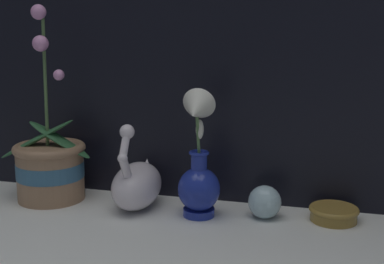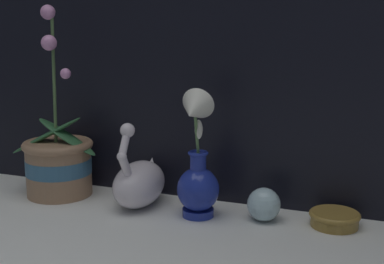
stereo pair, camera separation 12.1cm
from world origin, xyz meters
TOP-DOWN VIEW (x-y plane):
  - ground_plane at (0.00, 0.00)m, footprint 2.80×2.80m
  - orchid_potted_plant at (-0.33, 0.11)m, footprint 0.24×0.18m
  - swan_figurine at (-0.10, 0.10)m, footprint 0.11×0.20m
  - blue_vase at (0.06, 0.08)m, footprint 0.10×0.12m
  - glass_sphere at (0.20, 0.11)m, footprint 0.08×0.08m
  - amber_dish at (0.36, 0.14)m, footprint 0.11×0.11m

SIDE VIEW (x-z plane):
  - ground_plane at x=0.00m, z-range 0.00..0.00m
  - amber_dish at x=0.36m, z-range 0.00..0.04m
  - glass_sphere at x=0.20m, z-range 0.00..0.08m
  - swan_figurine at x=-0.10m, z-range -0.05..0.17m
  - orchid_potted_plant at x=-0.33m, z-range -0.15..0.33m
  - blue_vase at x=0.06m, z-range -0.04..0.26m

